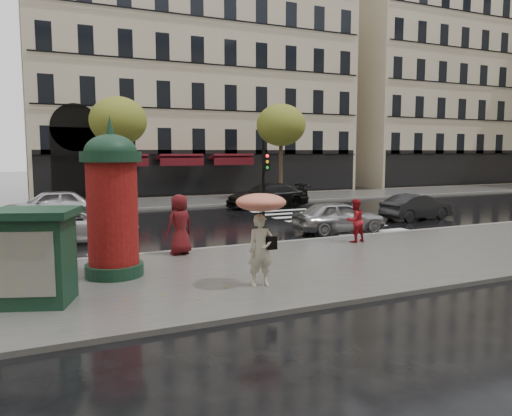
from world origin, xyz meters
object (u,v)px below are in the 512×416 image
woman_red (355,221)px  car_white (74,225)px  morris_column (112,200)px  car_darkgrey (417,207)px  car_far_silver (50,205)px  traffic_light (264,182)px  newsstand (35,255)px  woman_umbrella (261,223)px  car_black (267,196)px  man_burgundy (180,224)px  car_silver (339,217)px

woman_red → car_white: (-9.17, 4.90, -0.24)m
morris_column → car_darkgrey: bearing=20.1°
car_white → woman_red: bearing=-118.1°
woman_red → car_far_silver: (-9.66, 11.99, -0.15)m
traffic_light → newsstand: 8.55m
newsstand → car_white: newsstand is taller
woman_umbrella → woman_red: (5.63, 3.91, -0.76)m
woman_red → traffic_light: (-3.20, 0.92, 1.42)m
woman_umbrella → woman_red: 6.90m
woman_red → newsstand: 11.09m
traffic_light → car_black: bearing=63.3°
man_burgundy → woman_red: bearing=155.1°
morris_column → car_far_silver: 13.47m
woman_umbrella → car_silver: (6.74, 6.56, -1.00)m
car_silver → car_far_silver: 14.26m
woman_red → car_darkgrey: woman_red is taller
traffic_light → car_far_silver: traffic_light is taller
morris_column → car_darkgrey: (15.62, 5.71, -1.49)m
newsstand → car_black: 20.18m
car_darkgrey → traffic_light: bearing=103.6°
newsstand → car_silver: size_ratio=0.53×
car_white → man_burgundy: bearing=-146.7°
traffic_light → car_silver: bearing=21.9°
woman_umbrella → morris_column: size_ratio=0.56×
woman_red → car_silver: 2.88m
car_darkgrey → car_far_silver: bearing=60.1°
traffic_light → car_white: (-5.97, 3.98, -1.66)m
car_silver → car_black: size_ratio=0.78×
car_darkgrey → car_black: 9.03m
woman_umbrella → car_far_silver: woman_umbrella is taller
newsstand → car_far_silver: 15.19m
car_silver → car_white: bearing=82.4°
woman_umbrella → morris_column: (-3.08, 2.54, 0.46)m
man_burgundy → newsstand: size_ratio=0.92×
man_burgundy → car_darkgrey: bearing=176.1°
woman_red → car_silver: (1.11, 2.65, -0.23)m
newsstand → car_black: size_ratio=0.42×
woman_red → car_silver: woman_red is taller
traffic_light → car_silver: 4.93m
car_darkgrey → car_white: car_white is taller
man_burgundy → car_white: size_ratio=0.40×
man_burgundy → morris_column: (-2.37, -1.96, 1.04)m
car_silver → car_white: size_ratio=0.82×
man_burgundy → car_silver: bearing=175.8°
traffic_light → car_darkgrey: 10.81m
morris_column → car_white: 6.45m
woman_red → car_far_silver: bearing=-58.5°
traffic_light → car_darkgrey: size_ratio=0.94×
woman_red → man_burgundy: 6.37m
man_burgundy → traffic_light: 3.40m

